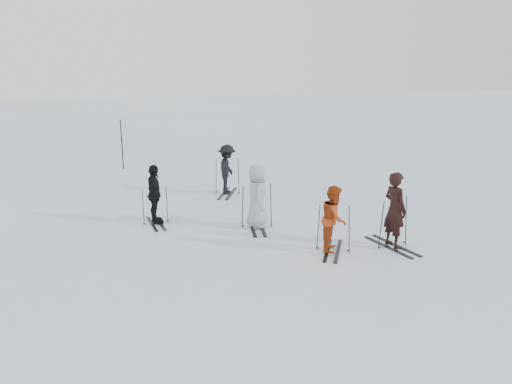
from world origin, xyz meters
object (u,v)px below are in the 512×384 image
at_px(piste_marker, 122,144).
at_px(skier_red, 334,220).
at_px(skier_uphill_left, 155,195).
at_px(skier_uphill_far, 227,170).
at_px(skier_near_dark, 395,211).
at_px(skier_grey, 257,197).

bearing_deg(piste_marker, skier_red, -67.32).
distance_m(skier_uphill_left, skier_uphill_far, 3.95).
bearing_deg(skier_near_dark, piste_marker, 17.14).
relative_size(skier_near_dark, skier_uphill_far, 1.10).
bearing_deg(piste_marker, skier_near_dark, -61.29).
xyz_separation_m(skier_red, skier_uphill_far, (-1.35, 6.22, 0.05)).
height_order(skier_grey, skier_uphill_left, skier_grey).
height_order(skier_near_dark, skier_red, skier_near_dark).
xyz_separation_m(skier_near_dark, skier_uphill_far, (-2.94, 6.35, -0.09)).
height_order(skier_grey, skier_uphill_far, skier_grey).
distance_m(skier_near_dark, piste_marker, 13.48).
bearing_deg(skier_grey, piste_marker, 30.13).
bearing_deg(skier_red, skier_grey, 58.73).
bearing_deg(skier_near_dark, skier_red, 73.77).
distance_m(skier_near_dark, skier_red, 1.60).
height_order(skier_grey, piste_marker, piste_marker).
bearing_deg(skier_red, skier_uphill_left, 79.10).
bearing_deg(skier_uphill_left, skier_grey, -117.73).
bearing_deg(skier_near_dark, skier_uphill_left, 46.66).
height_order(skier_uphill_left, skier_uphill_far, skier_uphill_far).
distance_m(skier_red, skier_uphill_left, 5.32).
bearing_deg(skier_uphill_far, skier_uphill_left, 159.46).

